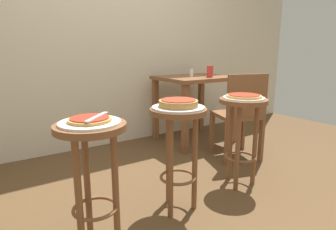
{
  "coord_description": "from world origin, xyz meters",
  "views": [
    {
      "loc": [
        -1.22,
        -1.42,
        1.06
      ],
      "look_at": [
        -0.16,
        0.16,
        0.63
      ],
      "focal_mm": 30.64,
      "sensor_mm": 36.0,
      "label": 1
    }
  ],
  "objects": [
    {
      "name": "pizza_middle",
      "position": [
        -0.18,
        0.02,
        0.74
      ],
      "size": [
        0.25,
        0.25,
        0.05
      ],
      "color": "#B78442",
      "rests_on": "serving_plate_middle"
    },
    {
      "name": "pizza_leftside",
      "position": [
        0.46,
        0.05,
        0.72
      ],
      "size": [
        0.27,
        0.27,
        0.02
      ],
      "color": "tan",
      "rests_on": "serving_plate_leftside"
    },
    {
      "name": "serving_plate_middle",
      "position": [
        -0.18,
        0.02,
        0.71
      ],
      "size": [
        0.34,
        0.34,
        0.01
      ],
      "primitive_type": "cylinder",
      "color": "silver",
      "rests_on": "stool_middle"
    },
    {
      "name": "ground_plane",
      "position": [
        0.0,
        0.0,
        0.0
      ],
      "size": [
        6.0,
        6.0,
        0.0
      ],
      "primitive_type": "plane",
      "color": "brown"
    },
    {
      "name": "dining_table",
      "position": [
        0.87,
        1.16,
        0.63
      ],
      "size": [
        0.8,
        0.69,
        0.77
      ],
      "color": "brown",
      "rests_on": "ground_plane"
    },
    {
      "name": "serving_plate_leftside",
      "position": [
        0.46,
        0.05,
        0.71
      ],
      "size": [
        0.31,
        0.31,
        0.01
      ],
      "primitive_type": "cylinder",
      "color": "white",
      "rests_on": "stool_leftside"
    },
    {
      "name": "pizza_foreground",
      "position": [
        -0.77,
        -0.05,
        0.72
      ],
      "size": [
        0.22,
        0.22,
        0.02
      ],
      "color": "tan",
      "rests_on": "serving_plate_foreground"
    },
    {
      "name": "cup_near_edge",
      "position": [
        0.93,
        0.97,
        0.83
      ],
      "size": [
        0.07,
        0.07,
        0.13
      ],
      "primitive_type": "cylinder",
      "color": "red",
      "rests_on": "dining_table"
    },
    {
      "name": "pizza_server_knife",
      "position": [
        -0.74,
        -0.07,
        0.74
      ],
      "size": [
        0.17,
        0.17,
        0.01
      ],
      "primitive_type": "cube",
      "rotation": [
        0.0,
        0.0,
        0.78
      ],
      "color": "silver",
      "rests_on": "pizza_foreground"
    },
    {
      "name": "stool_middle",
      "position": [
        -0.18,
        0.02,
        0.51
      ],
      "size": [
        0.36,
        0.36,
        0.7
      ],
      "color": "brown",
      "rests_on": "ground_plane"
    },
    {
      "name": "condiment_shaker",
      "position": [
        0.81,
        1.13,
        0.81
      ],
      "size": [
        0.04,
        0.04,
        0.09
      ],
      "primitive_type": "cylinder",
      "color": "white",
      "rests_on": "dining_table"
    },
    {
      "name": "stool_foreground",
      "position": [
        -0.77,
        -0.05,
        0.51
      ],
      "size": [
        0.36,
        0.36,
        0.7
      ],
      "color": "brown",
      "rests_on": "ground_plane"
    },
    {
      "name": "serving_plate_foreground",
      "position": [
        -0.77,
        -0.05,
        0.71
      ],
      "size": [
        0.31,
        0.31,
        0.01
      ],
      "primitive_type": "cylinder",
      "color": "white",
      "rests_on": "stool_foreground"
    },
    {
      "name": "back_wall",
      "position": [
        0.0,
        1.65,
        1.5
      ],
      "size": [
        6.0,
        0.1,
        3.0
      ],
      "primitive_type": "cube",
      "color": "beige",
      "rests_on": "ground_plane"
    },
    {
      "name": "stool_leftside",
      "position": [
        0.46,
        0.05,
        0.51
      ],
      "size": [
        0.36,
        0.36,
        0.7
      ],
      "color": "brown",
      "rests_on": "ground_plane"
    },
    {
      "name": "wooden_chair",
      "position": [
        0.87,
        0.45,
        0.47
      ],
      "size": [
        0.51,
        0.51,
        0.85
      ],
      "color": "brown",
      "rests_on": "ground_plane"
    }
  ]
}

